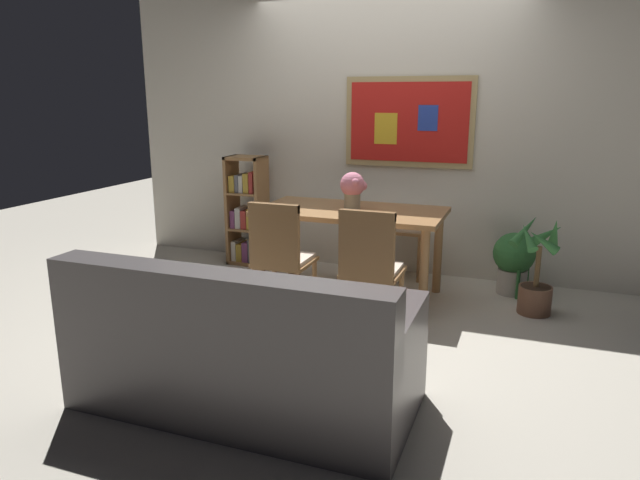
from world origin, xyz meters
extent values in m
plane|color=beige|center=(0.00, 0.00, 0.00)|extent=(12.00, 12.00, 0.00)
cube|color=silver|center=(0.00, 1.30, 1.30)|extent=(5.20, 0.10, 2.60)
cube|color=tan|center=(0.23, 1.24, 1.41)|extent=(1.17, 0.02, 0.80)
cube|color=red|center=(0.23, 1.22, 1.41)|extent=(1.07, 0.01, 0.70)
cube|color=gold|center=(0.02, 1.22, 1.35)|extent=(0.21, 0.00, 0.28)
cube|color=#263FA5|center=(0.41, 1.22, 1.45)|extent=(0.18, 0.00, 0.22)
cube|color=#9E7042|center=(-0.05, 0.43, 0.72)|extent=(1.51, 0.80, 0.04)
cylinder|color=#9E7042|center=(-0.73, 0.11, 0.35)|extent=(0.07, 0.07, 0.70)
cylinder|color=#9E7042|center=(0.62, 0.11, 0.35)|extent=(0.07, 0.07, 0.70)
cylinder|color=#9E7042|center=(-0.73, 0.75, 0.35)|extent=(0.07, 0.07, 0.70)
cylinder|color=#9E7042|center=(0.62, 0.75, 0.35)|extent=(0.07, 0.07, 0.70)
cube|color=#9E7042|center=(0.33, -0.25, 0.44)|extent=(0.40, 0.40, 0.03)
cube|color=beige|center=(0.33, -0.25, 0.47)|extent=(0.36, 0.36, 0.03)
cylinder|color=#9E7042|center=(0.16, -0.42, 0.21)|extent=(0.04, 0.04, 0.42)
cylinder|color=#9E7042|center=(0.50, -0.42, 0.21)|extent=(0.04, 0.04, 0.42)
cylinder|color=#9E7042|center=(0.16, -0.08, 0.21)|extent=(0.04, 0.04, 0.42)
cylinder|color=#9E7042|center=(0.50, -0.08, 0.21)|extent=(0.04, 0.04, 0.42)
cube|color=#9E7042|center=(0.33, -0.43, 0.68)|extent=(0.38, 0.04, 0.46)
cube|color=#9E7042|center=(0.33, -0.43, 0.88)|extent=(0.38, 0.05, 0.06)
cube|color=#9E7042|center=(0.26, 1.13, 0.44)|extent=(0.40, 0.40, 0.03)
cube|color=beige|center=(0.26, 1.13, 0.47)|extent=(0.36, 0.36, 0.03)
cylinder|color=#9E7042|center=(0.43, 1.30, 0.21)|extent=(0.04, 0.04, 0.42)
cylinder|color=#9E7042|center=(0.09, 1.30, 0.21)|extent=(0.04, 0.04, 0.42)
cylinder|color=#9E7042|center=(0.43, 0.96, 0.21)|extent=(0.04, 0.04, 0.42)
cylinder|color=#9E7042|center=(0.09, 0.96, 0.21)|extent=(0.04, 0.04, 0.42)
cube|color=#9E7042|center=(0.26, 1.31, 0.68)|extent=(0.38, 0.04, 0.46)
cube|color=#9E7042|center=(0.26, 1.31, 0.88)|extent=(0.38, 0.05, 0.06)
cube|color=#9E7042|center=(-0.35, -0.23, 0.44)|extent=(0.40, 0.40, 0.03)
cube|color=beige|center=(-0.35, -0.23, 0.47)|extent=(0.36, 0.36, 0.03)
cylinder|color=#9E7042|center=(-0.52, -0.40, 0.21)|extent=(0.04, 0.04, 0.42)
cylinder|color=#9E7042|center=(-0.18, -0.40, 0.21)|extent=(0.04, 0.04, 0.42)
cylinder|color=#9E7042|center=(-0.52, -0.06, 0.21)|extent=(0.04, 0.04, 0.42)
cylinder|color=#9E7042|center=(-0.18, -0.06, 0.21)|extent=(0.04, 0.04, 0.42)
cube|color=#9E7042|center=(-0.35, -0.41, 0.68)|extent=(0.38, 0.04, 0.46)
cube|color=#9E7042|center=(-0.35, -0.41, 0.88)|extent=(0.38, 0.05, 0.06)
cube|color=#514C4C|center=(-0.04, -1.44, 0.20)|extent=(1.80, 0.84, 0.40)
cube|color=#514C4C|center=(-0.04, -1.76, 0.62)|extent=(1.80, 0.20, 0.44)
cube|color=#514C4C|center=(-0.85, -1.44, 0.51)|extent=(0.18, 0.80, 0.22)
cube|color=#514C4C|center=(0.77, -1.44, 0.51)|extent=(0.18, 0.80, 0.22)
cube|color=#B78C33|center=(-0.49, -1.62, 0.56)|extent=(0.32, 0.16, 0.33)
cube|color=#334C72|center=(-0.04, -1.62, 0.56)|extent=(0.32, 0.16, 0.33)
cube|color=#9E7042|center=(-1.46, 0.99, 0.53)|extent=(0.03, 0.28, 1.07)
cube|color=#9E7042|center=(-1.13, 0.99, 0.53)|extent=(0.03, 0.28, 1.07)
cube|color=#9E7042|center=(-1.30, 0.99, 0.01)|extent=(0.36, 0.28, 0.03)
cube|color=#9E7042|center=(-1.30, 0.99, 1.05)|extent=(0.36, 0.28, 0.03)
cube|color=#9E7042|center=(-1.30, 0.99, 0.36)|extent=(0.30, 0.28, 0.02)
cube|color=#9E7042|center=(-1.30, 0.99, 0.71)|extent=(0.30, 0.28, 0.02)
cube|color=beige|center=(-1.41, 0.99, 0.13)|extent=(0.05, 0.22, 0.20)
cube|color=gold|center=(-1.35, 0.99, 0.12)|extent=(0.06, 0.22, 0.17)
cube|color=#7F3F72|center=(-1.29, 0.99, 0.13)|extent=(0.06, 0.22, 0.20)
cube|color=#595960|center=(-1.23, 0.99, 0.15)|extent=(0.05, 0.22, 0.23)
cube|color=#7F3F72|center=(-1.17, 0.99, 0.12)|extent=(0.06, 0.22, 0.18)
cube|color=#7F3F72|center=(-1.41, 0.99, 0.45)|extent=(0.05, 0.22, 0.17)
cube|color=beige|center=(-1.35, 0.99, 0.47)|extent=(0.06, 0.22, 0.21)
cube|color=#B2332D|center=(-1.29, 0.99, 0.46)|extent=(0.06, 0.22, 0.18)
cube|color=gold|center=(-1.23, 0.99, 0.47)|extent=(0.06, 0.22, 0.20)
cube|color=gold|center=(-1.41, 0.99, 0.80)|extent=(0.06, 0.22, 0.16)
cube|color=#595960|center=(-1.35, 0.99, 0.81)|extent=(0.04, 0.22, 0.17)
cube|color=beige|center=(-1.31, 0.99, 0.81)|extent=(0.04, 0.22, 0.17)
cube|color=gold|center=(-1.25, 0.99, 0.82)|extent=(0.06, 0.22, 0.19)
cube|color=#B2332D|center=(-1.20, 0.99, 0.83)|extent=(0.04, 0.22, 0.21)
cylinder|color=#B2ADA3|center=(1.23, 0.94, 0.11)|extent=(0.24, 0.24, 0.21)
cylinder|color=#332319|center=(1.23, 0.94, 0.20)|extent=(0.22, 0.22, 0.02)
sphere|color=#2D6B33|center=(1.23, 0.94, 0.35)|extent=(0.35, 0.35, 0.35)
cylinder|color=#2D6B33|center=(1.28, 0.81, 0.12)|extent=(0.03, 0.03, 0.27)
cylinder|color=#2D6B33|center=(1.35, 1.02, 0.12)|extent=(0.03, 0.03, 0.28)
cylinder|color=brown|center=(1.42, 0.52, 0.11)|extent=(0.25, 0.25, 0.22)
cylinder|color=#332319|center=(1.42, 0.52, 0.21)|extent=(0.23, 0.23, 0.02)
cylinder|color=brown|center=(1.42, 0.52, 0.38)|extent=(0.04, 0.04, 0.32)
cone|color=#387F3D|center=(1.51, 0.52, 0.65)|extent=(0.09, 0.23, 0.27)
cone|color=#387F3D|center=(1.47, 0.63, 0.61)|extent=(0.26, 0.18, 0.22)
cone|color=#387F3D|center=(1.30, 0.61, 0.63)|extent=(0.25, 0.28, 0.25)
cone|color=#387F3D|center=(1.33, 0.47, 0.61)|extent=(0.18, 0.23, 0.21)
cone|color=#387F3D|center=(1.44, 0.40, 0.60)|extent=(0.25, 0.12, 0.20)
cylinder|color=tan|center=(-0.05, 0.46, 0.80)|extent=(0.13, 0.13, 0.13)
sphere|color=pink|center=(-0.05, 0.46, 0.94)|extent=(0.20, 0.20, 0.20)
sphere|color=#EACC4C|center=(-0.09, 0.53, 0.92)|extent=(0.06, 0.06, 0.06)
sphere|color=pink|center=(-0.01, 0.39, 0.96)|extent=(0.07, 0.07, 0.07)
sphere|color=pink|center=(0.03, 0.48, 0.93)|extent=(0.08, 0.08, 0.08)
cube|color=black|center=(0.30, 0.24, 0.75)|extent=(0.13, 0.15, 0.02)
cube|color=gray|center=(0.30, 0.24, 0.76)|extent=(0.09, 0.10, 0.00)
camera|label=1|loc=(1.33, -3.99, 1.64)|focal=32.29mm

